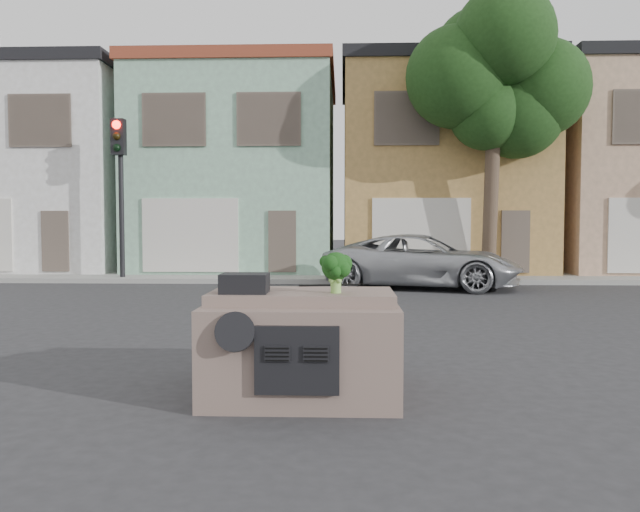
{
  "coord_description": "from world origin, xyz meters",
  "views": [
    {
      "loc": [
        0.43,
        -9.7,
        1.83
      ],
      "look_at": [
        0.05,
        0.5,
        1.3
      ],
      "focal_mm": 35.0,
      "sensor_mm": 36.0,
      "label": 1
    }
  ],
  "objects": [
    {
      "name": "broccoli",
      "position": [
        0.36,
        -3.33,
        1.34
      ],
      "size": [
        0.38,
        0.38,
        0.43
      ],
      "primitive_type": "cube",
      "rotation": [
        0.0,
        0.0,
        4.8
      ],
      "color": "#11350E",
      "rests_on": "car_dashboard"
    },
    {
      "name": "traffic_signal",
      "position": [
        -6.5,
        9.5,
        2.55
      ],
      "size": [
        0.4,
        0.4,
        5.1
      ],
      "primitive_type": "cube",
      "color": "black",
      "rests_on": "ground"
    },
    {
      "name": "townhouse_white",
      "position": [
        -11.0,
        14.5,
        3.77
      ],
      "size": [
        7.2,
        8.2,
        7.55
      ],
      "primitive_type": "cube",
      "color": "white",
      "rests_on": "ground"
    },
    {
      "name": "silver_pickup",
      "position": [
        2.69,
        8.01,
        0.0
      ],
      "size": [
        5.97,
        3.9,
        1.53
      ],
      "primitive_type": "imported",
      "rotation": [
        0.0,
        0.0,
        1.3
      ],
      "color": "#AEB0B6",
      "rests_on": "ground"
    },
    {
      "name": "ground_plane",
      "position": [
        0.0,
        0.0,
        0.0
      ],
      "size": [
        120.0,
        120.0,
        0.0
      ],
      "primitive_type": "plane",
      "color": "#303033",
      "rests_on": "ground"
    },
    {
      "name": "townhouse_tan",
      "position": [
        4.0,
        14.5,
        3.77
      ],
      "size": [
        7.2,
        8.2,
        7.55
      ],
      "primitive_type": "cube",
      "color": "#AB8347",
      "rests_on": "ground"
    },
    {
      "name": "tree_near",
      "position": [
        5.0,
        9.8,
        4.25
      ],
      "size": [
        4.4,
        4.0,
        8.5
      ],
      "primitive_type": "cube",
      "color": "#1B3B14",
      "rests_on": "ground"
    },
    {
      "name": "car_dashboard",
      "position": [
        0.0,
        -3.0,
        0.56
      ],
      "size": [
        2.0,
        1.8,
        1.12
      ],
      "primitive_type": "cube",
      "color": "#786258",
      "rests_on": "ground"
    },
    {
      "name": "sidewalk",
      "position": [
        0.0,
        10.5,
        0.07
      ],
      "size": [
        40.0,
        3.0,
        0.15
      ],
      "primitive_type": "cube",
      "color": "gray",
      "rests_on": "ground"
    },
    {
      "name": "wiper_arm",
      "position": [
        0.28,
        -2.62,
        1.13
      ],
      "size": [
        0.69,
        0.15,
        0.02
      ],
      "primitive_type": "cube",
      "rotation": [
        0.0,
        0.0,
        0.17
      ],
      "color": "black",
      "rests_on": "car_dashboard"
    },
    {
      "name": "townhouse_mint",
      "position": [
        -3.5,
        14.5,
        3.77
      ],
      "size": [
        7.2,
        8.2,
        7.55
      ],
      "primitive_type": "cube",
      "color": "#8CBB9E",
      "rests_on": "ground"
    },
    {
      "name": "instrument_hump",
      "position": [
        -0.58,
        -3.35,
        1.22
      ],
      "size": [
        0.48,
        0.38,
        0.2
      ],
      "primitive_type": "cube",
      "color": "black",
      "rests_on": "car_dashboard"
    },
    {
      "name": "townhouse_beige",
      "position": [
        11.5,
        14.5,
        3.77
      ],
      "size": [
        7.2,
        8.2,
        7.55
      ],
      "primitive_type": "cube",
      "color": "tan",
      "rests_on": "ground"
    }
  ]
}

